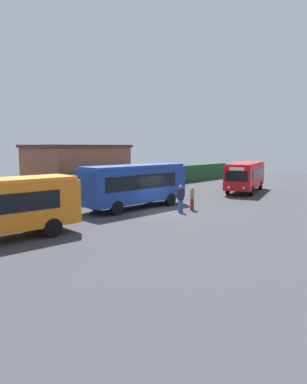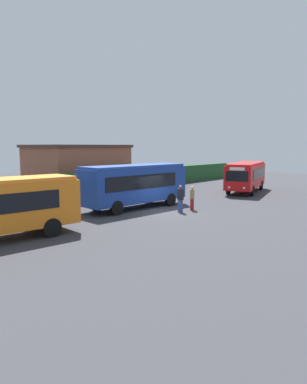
% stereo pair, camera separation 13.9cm
% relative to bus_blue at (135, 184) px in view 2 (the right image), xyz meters
% --- Properties ---
extents(ground_plane, '(86.53, 86.53, 0.00)m').
position_rel_bus_blue_xyz_m(ground_plane, '(0.32, -2.59, -1.88)').
color(ground_plane, '#38383D').
extents(bus_blue, '(9.07, 3.13, 3.28)m').
position_rel_bus_blue_xyz_m(bus_blue, '(0.00, 0.00, 0.00)').
color(bus_blue, navy).
rests_on(bus_blue, ground_plane).
extents(bus_red, '(8.87, 4.67, 3.01)m').
position_rel_bus_blue_xyz_m(bus_red, '(14.32, -1.92, -0.14)').
color(bus_red, red).
rests_on(bus_red, ground_plane).
extents(person_left, '(0.50, 0.36, 1.74)m').
position_rel_bus_blue_xyz_m(person_left, '(-2.08, 2.08, -0.97)').
color(person_left, maroon).
rests_on(person_left, ground_plane).
extents(person_center, '(0.51, 0.45, 1.84)m').
position_rel_bus_blue_xyz_m(person_center, '(-0.71, 2.59, -0.91)').
color(person_center, '#4C6B47').
rests_on(person_center, ground_plane).
extents(person_right, '(0.39, 0.52, 1.93)m').
position_rel_bus_blue_xyz_m(person_right, '(0.94, -3.59, -0.86)').
color(person_right, '#334C8C').
rests_on(person_right, ground_plane).
extents(person_far, '(0.50, 0.43, 1.78)m').
position_rel_bus_blue_xyz_m(person_far, '(2.20, -3.73, -0.94)').
color(person_far, maroon).
rests_on(person_far, ground_plane).
extents(hedge_row, '(55.27, 1.52, 2.18)m').
position_rel_bus_blue_xyz_m(hedge_row, '(0.32, 8.77, -0.79)').
color(hedge_row, '#224E28').
rests_on(hedge_row, ground_plane).
extents(depot_building, '(9.96, 7.15, 4.83)m').
position_rel_bus_blue_xyz_m(depot_building, '(4.49, 12.91, 0.54)').
color(depot_building, brown).
rests_on(depot_building, ground_plane).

